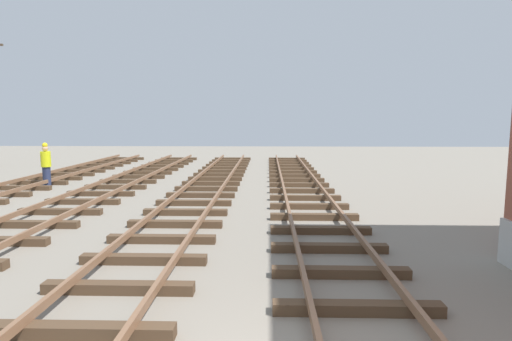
# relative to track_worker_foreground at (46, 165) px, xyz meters

# --- Properties ---
(track_worker_foreground) EXTENTS (0.40, 0.40, 1.87)m
(track_worker_foreground) POSITION_rel_track_worker_foreground_xyz_m (0.00, 0.00, 0.00)
(track_worker_foreground) COLOR #262D4C
(track_worker_foreground) RESTS_ON ground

